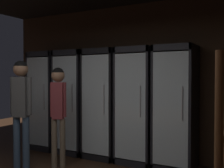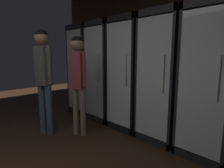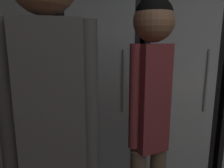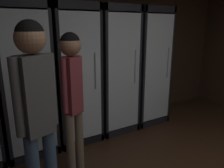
{
  "view_description": "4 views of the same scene",
  "coord_description": "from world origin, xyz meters",
  "px_view_note": "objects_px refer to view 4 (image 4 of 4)",
  "views": [
    {
      "loc": [
        1.9,
        -1.69,
        1.48
      ],
      "look_at": [
        -0.47,
        2.67,
        1.34
      ],
      "focal_mm": 44.4,
      "sensor_mm": 36.0,
      "label": 1
    },
    {
      "loc": [
        1.46,
        0.17,
        1.34
      ],
      "look_at": [
        -0.85,
        2.42,
        0.81
      ],
      "focal_mm": 29.34,
      "sensor_mm": 36.0,
      "label": 2
    },
    {
      "loc": [
        -1.19,
        0.7,
        1.39
      ],
      "look_at": [
        -1.22,
        2.67,
        0.99
      ],
      "focal_mm": 33.61,
      "sensor_mm": 36.0,
      "label": 3
    },
    {
      "loc": [
        -1.73,
        -0.23,
        1.68
      ],
      "look_at": [
        -0.13,
        2.47,
        0.83
      ],
      "focal_mm": 34.9,
      "sensor_mm": 36.0,
      "label": 4
    }
  ],
  "objects_px": {
    "cooler_left": "(25,82)",
    "shopper_far": "(36,104)",
    "cooler_far_right": "(145,67)",
    "shopper_near": "(72,89)",
    "cooler_center": "(73,76)",
    "cooler_right": "(113,71)"
  },
  "relations": [
    {
      "from": "cooler_left",
      "to": "shopper_far",
      "type": "xyz_separation_m",
      "value": [
        -0.12,
        -1.28,
        0.12
      ]
    },
    {
      "from": "cooler_left",
      "to": "cooler_right",
      "type": "distance_m",
      "value": 1.33
    },
    {
      "from": "cooler_left",
      "to": "cooler_far_right",
      "type": "relative_size",
      "value": 1.0
    },
    {
      "from": "cooler_left",
      "to": "shopper_near",
      "type": "xyz_separation_m",
      "value": [
        0.32,
        -0.9,
        0.08
      ]
    },
    {
      "from": "cooler_left",
      "to": "shopper_far",
      "type": "bearing_deg",
      "value": -95.31
    },
    {
      "from": "shopper_near",
      "to": "cooler_center",
      "type": "bearing_deg",
      "value": 68.89
    },
    {
      "from": "shopper_far",
      "to": "cooler_left",
      "type": "bearing_deg",
      "value": 84.69
    },
    {
      "from": "cooler_right",
      "to": "shopper_near",
      "type": "xyz_separation_m",
      "value": [
        -1.02,
        -0.9,
        0.07
      ]
    },
    {
      "from": "cooler_far_right",
      "to": "cooler_left",
      "type": "bearing_deg",
      "value": -179.96
    },
    {
      "from": "shopper_near",
      "to": "cooler_far_right",
      "type": "bearing_deg",
      "value": 28.27
    },
    {
      "from": "cooler_center",
      "to": "shopper_near",
      "type": "height_order",
      "value": "cooler_center"
    },
    {
      "from": "cooler_center",
      "to": "cooler_far_right",
      "type": "xyz_separation_m",
      "value": [
        1.33,
        -0.0,
        -0.0
      ]
    },
    {
      "from": "cooler_left",
      "to": "cooler_far_right",
      "type": "bearing_deg",
      "value": 0.04
    },
    {
      "from": "cooler_left",
      "to": "shopper_far",
      "type": "relative_size",
      "value": 1.14
    },
    {
      "from": "cooler_left",
      "to": "cooler_far_right",
      "type": "height_order",
      "value": "same"
    },
    {
      "from": "cooler_right",
      "to": "cooler_left",
      "type": "bearing_deg",
      "value": -180.0
    },
    {
      "from": "cooler_far_right",
      "to": "cooler_center",
      "type": "bearing_deg",
      "value": 179.98
    },
    {
      "from": "cooler_right",
      "to": "shopper_far",
      "type": "relative_size",
      "value": 1.14
    },
    {
      "from": "cooler_left",
      "to": "cooler_right",
      "type": "bearing_deg",
      "value": 0.0
    },
    {
      "from": "cooler_far_right",
      "to": "shopper_near",
      "type": "height_order",
      "value": "cooler_far_right"
    },
    {
      "from": "cooler_center",
      "to": "cooler_far_right",
      "type": "height_order",
      "value": "same"
    },
    {
      "from": "cooler_left",
      "to": "cooler_far_right",
      "type": "xyz_separation_m",
      "value": [
        2.0,
        0.0,
        -0.0
      ]
    }
  ]
}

